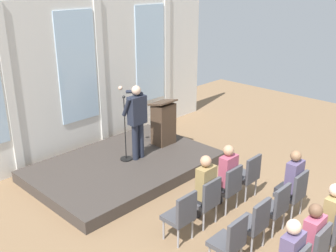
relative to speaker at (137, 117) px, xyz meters
The scene contains 20 objects.
rear_partition 1.91m from the speaker, 100.00° to the left, with size 9.05×0.14×3.82m.
stage_platform 1.21m from the speaker, 165.73° to the left, with size 4.12×2.77×0.26m, color #3F3833.
speaker is the anchor object (origin of this frame).
mic_stand 0.74m from the speaker, 151.93° to the left, with size 0.28×0.28×1.55m.
lectern 1.16m from the speaker, ahead, with size 0.60×0.48×1.16m.
chair_r0_c0 3.02m from the speaker, 117.34° to the right, with size 0.46×0.44×0.94m.
chair_r0_c1 2.79m from the speaker, 104.59° to the right, with size 0.46×0.44×0.94m.
audience_r0_c1 2.66m from the speaker, 105.02° to the right, with size 0.36×0.39×1.37m.
chair_r0_c2 2.71m from the speaker, 90.20° to the right, with size 0.46×0.44×0.94m.
audience_r0_c2 2.58m from the speaker, 90.21° to the right, with size 0.36×0.39×1.36m.
chair_r0_c3 2.78m from the speaker, 75.79° to the right, with size 0.46×0.44×0.94m.
chair_r1_c0 3.91m from the speaker, 110.48° to the right, with size 0.46×0.44×0.94m.
chair_r1_c1 3.74m from the speaker, 100.65° to the right, with size 0.46×0.44×0.94m.
chair_r1_c2 3.68m from the speaker, 90.14° to the right, with size 0.46×0.44×0.94m.
chair_r1_c3 3.73m from the speaker, 79.63° to the right, with size 0.46×0.44×0.94m.
audience_r1_c3 3.62m from the speaker, 79.40° to the right, with size 0.36×0.39×1.35m.
chair_r2_c1 4.71m from the speaker, 98.37° to the right, with size 0.46×0.44×0.94m.
audience_r2_c1 4.60m from the speaker, 98.53° to the right, with size 0.36×0.39×1.27m.
chair_r2_c2 4.66m from the speaker, 90.11° to the right, with size 0.46×0.44×0.94m.
audience_r2_c2 4.55m from the speaker, 90.11° to the right, with size 0.36×0.39×1.32m.
Camera 1 is at (-5.25, -1.52, 4.29)m, focal length 42.37 mm.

